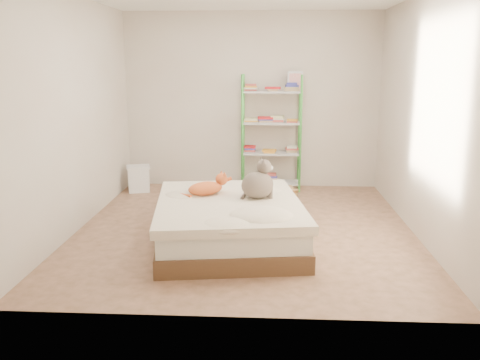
# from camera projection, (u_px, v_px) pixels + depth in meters

# --- Properties ---
(room) EXTENTS (3.81, 4.21, 2.61)m
(room) POSITION_uv_depth(u_px,v_px,m) (245.00, 115.00, 5.57)
(room) COLOR tan
(room) RESTS_ON ground
(bed) EXTENTS (1.71, 2.02, 0.47)m
(bed) POSITION_uv_depth(u_px,v_px,m) (229.00, 222.00, 5.32)
(bed) COLOR brown
(bed) RESTS_ON ground
(orange_cat) EXTENTS (0.52, 0.44, 0.19)m
(orange_cat) POSITION_uv_depth(u_px,v_px,m) (205.00, 187.00, 5.47)
(orange_cat) COLOR orange
(orange_cat) RESTS_ON bed
(grey_cat) EXTENTS (0.45, 0.42, 0.42)m
(grey_cat) POSITION_uv_depth(u_px,v_px,m) (257.00, 179.00, 5.31)
(grey_cat) COLOR brown
(grey_cat) RESTS_ON bed
(shelf_unit) EXTENTS (0.88, 0.36, 1.74)m
(shelf_unit) POSITION_uv_depth(u_px,v_px,m) (272.00, 130.00, 7.48)
(shelf_unit) COLOR green
(shelf_unit) RESTS_ON ground
(cardboard_box) EXTENTS (0.51, 0.50, 0.37)m
(cardboard_box) POSITION_uv_depth(u_px,v_px,m) (276.00, 201.00, 6.38)
(cardboard_box) COLOR olive
(cardboard_box) RESTS_ON ground
(white_bin) EXTENTS (0.40, 0.37, 0.38)m
(white_bin) POSITION_uv_depth(u_px,v_px,m) (139.00, 178.00, 7.49)
(white_bin) COLOR white
(white_bin) RESTS_ON ground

